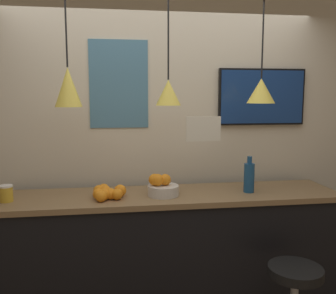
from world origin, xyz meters
name	(u,v)px	position (x,y,z in m)	size (l,w,h in m)	color
back_wall	(161,142)	(0.00, 1.08, 1.45)	(8.00, 0.06, 2.90)	beige
service_counter	(168,264)	(0.00, 0.69, 0.56)	(2.56, 0.56, 1.11)	black
fruit_bowl	(162,186)	(-0.05, 0.65, 1.18)	(0.23, 0.23, 0.16)	beige
orange_pile	(106,192)	(-0.46, 0.64, 1.15)	(0.24, 0.28, 0.09)	orange
juice_bottle	(249,177)	(0.61, 0.65, 1.23)	(0.08, 0.08, 0.27)	navy
spread_jar	(6,193)	(-1.13, 0.65, 1.17)	(0.09, 0.09, 0.11)	gold
pendant_lamp_left	(68,86)	(-0.69, 0.68, 1.90)	(0.19, 0.19, 1.04)	black
pendant_lamp_middle	(168,91)	(0.00, 0.68, 1.87)	(0.18, 0.18, 1.03)	black
pendant_lamp_right	(261,90)	(0.69, 0.68, 1.88)	(0.21, 0.21, 1.02)	black
mounted_tv	(262,97)	(0.85, 1.03, 1.83)	(0.74, 0.04, 0.47)	black
hanging_menu_board	(204,129)	(0.21, 0.49, 1.61)	(0.24, 0.01, 0.17)	white
wall_poster	(119,84)	(-0.34, 1.05, 1.93)	(0.46, 0.01, 0.69)	teal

